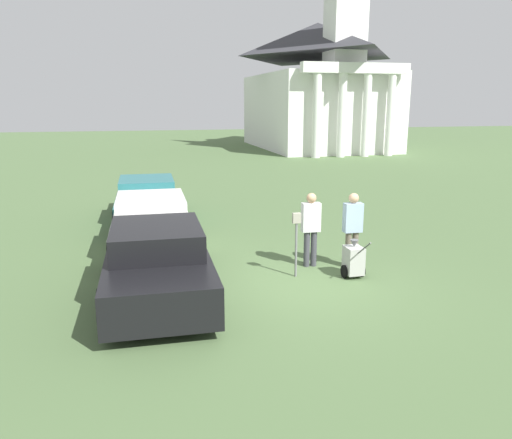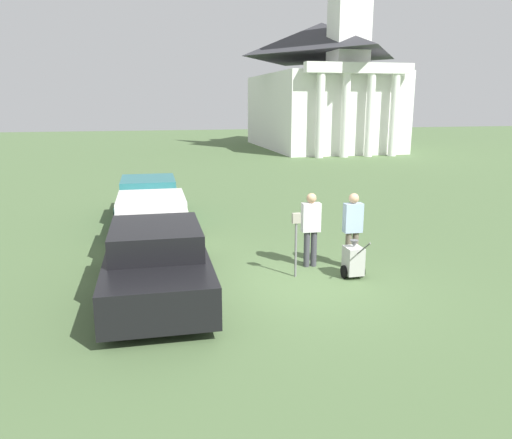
% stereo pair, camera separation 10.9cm
% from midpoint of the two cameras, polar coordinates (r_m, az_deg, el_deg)
% --- Properties ---
extents(ground_plane, '(120.00, 120.00, 0.00)m').
position_cam_midpoint_polar(ground_plane, '(10.60, 4.75, -7.43)').
color(ground_plane, '#4C663D').
extents(parked_car_black, '(2.15, 5.01, 1.42)m').
position_cam_midpoint_polar(parked_car_black, '(10.16, -10.97, -4.57)').
color(parked_car_black, black).
rests_on(parked_car_black, ground_plane).
extents(parked_car_white, '(2.07, 4.90, 1.49)m').
position_cam_midpoint_polar(parked_car_white, '(12.83, -11.52, -0.67)').
color(parked_car_white, silver).
rests_on(parked_car_white, ground_plane).
extents(parked_car_teal, '(2.11, 4.83, 1.39)m').
position_cam_midpoint_polar(parked_car_teal, '(16.46, -11.95, 2.16)').
color(parked_car_teal, '#23666B').
rests_on(parked_car_teal, ground_plane).
extents(parking_meter, '(0.18, 0.09, 1.43)m').
position_cam_midpoint_polar(parking_meter, '(10.79, 4.89, -1.54)').
color(parking_meter, slate).
rests_on(parking_meter, ground_plane).
extents(person_worker, '(0.43, 0.24, 1.73)m').
position_cam_midpoint_polar(person_worker, '(11.51, 6.55, -0.64)').
color(person_worker, '#3F3F47').
rests_on(person_worker, ground_plane).
extents(person_supervisor, '(0.42, 0.23, 1.75)m').
position_cam_midpoint_polar(person_supervisor, '(11.57, 11.25, -0.69)').
color(person_supervisor, '#665B4C').
rests_on(person_supervisor, ground_plane).
extents(equipment_cart, '(0.47, 0.99, 1.00)m').
position_cam_midpoint_polar(equipment_cart, '(11.09, 11.34, -4.60)').
color(equipment_cart, '#B2B2AD').
rests_on(equipment_cart, ground_plane).
extents(church, '(9.29, 15.06, 21.59)m').
position_cam_midpoint_polar(church, '(42.23, 7.66, 15.51)').
color(church, white).
rests_on(church, ground_plane).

